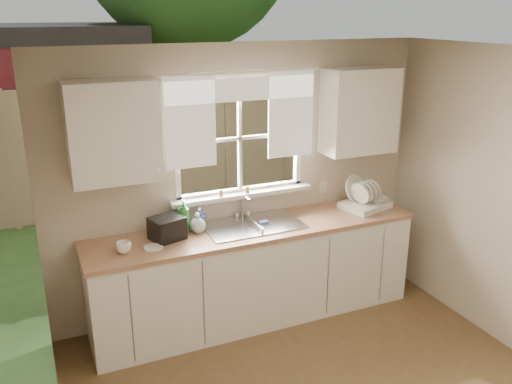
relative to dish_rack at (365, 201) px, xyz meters
name	(u,v)px	position (x,y,z in m)	size (l,w,h in m)	color
room_walls	(371,278)	(-1.19, -1.77, 0.26)	(3.62, 4.02, 2.50)	beige
ceiling	(380,61)	(-1.19, -1.70, 1.52)	(3.60, 4.00, 0.02)	silver
window	(241,156)	(-1.19, 0.30, 0.50)	(1.38, 0.16, 1.06)	white
curtains	(242,108)	(-1.19, 0.25, 0.95)	(1.50, 0.03, 0.81)	white
base_cabinets	(255,274)	(-1.19, -0.02, -0.55)	(3.00, 0.62, 0.87)	white
countertop	(255,229)	(-1.19, -0.02, -0.09)	(3.04, 0.65, 0.04)	#AB7755
upper_cabinet_left	(113,132)	(-2.34, 0.12, 0.87)	(0.70, 0.33, 0.80)	white
upper_cabinet_right	(360,111)	(-0.04, 0.12, 0.87)	(0.70, 0.33, 0.80)	white
wall_outlet	(323,187)	(-0.31, 0.28, 0.10)	(0.08, 0.01, 0.12)	beige
sill_jars	(234,191)	(-1.28, 0.24, 0.20)	(0.30, 0.04, 0.06)	brown
sink	(253,233)	(-1.19, 0.01, -0.14)	(0.88, 0.52, 0.40)	#B7B7BC
dish_rack	(365,201)	(0.00, 0.00, 0.00)	(0.53, 0.45, 0.31)	silver
bowl	(378,200)	(0.13, -0.05, 0.01)	(0.18, 0.18, 0.05)	white
soap_bottle_a	(184,216)	(-1.79, 0.13, 0.08)	(0.11, 0.12, 0.30)	#2A8233
soap_bottle_b	(200,219)	(-1.65, 0.13, 0.03)	(0.09, 0.09, 0.20)	#2D43A9
soap_bottle_c	(198,222)	(-1.69, 0.07, 0.02)	(0.14, 0.14, 0.18)	beige
saucer	(153,247)	(-2.13, -0.10, -0.07)	(0.16, 0.16, 0.01)	white
cup	(124,247)	(-2.36, -0.10, -0.02)	(0.12, 0.12, 0.09)	white
black_appliance	(167,228)	(-1.97, 0.04, 0.03)	(0.26, 0.23, 0.19)	black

